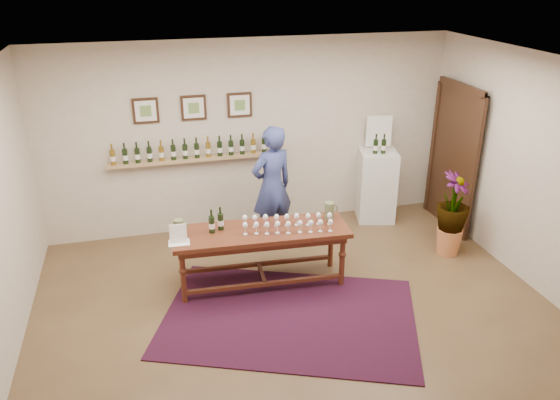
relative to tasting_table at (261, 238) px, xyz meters
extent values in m
plane|color=brown|center=(0.25, -0.75, -0.64)|extent=(6.00, 6.00, 0.00)
plane|color=beige|center=(0.25, 1.75, 0.76)|extent=(6.00, 0.00, 6.00)
plane|color=beige|center=(0.25, -3.25, 0.76)|extent=(6.00, 0.00, 6.00)
plane|color=beige|center=(3.25, -0.75, 0.76)|extent=(0.00, 5.00, 5.00)
plane|color=beige|center=(0.25, -0.75, 2.16)|extent=(6.00, 6.00, 0.00)
cube|color=tan|center=(-0.55, 1.66, 0.51)|extent=(2.50, 0.16, 0.04)
cube|color=black|center=(3.19, 0.95, 0.41)|extent=(0.10, 1.00, 2.10)
cube|color=black|center=(3.14, 0.95, 0.41)|extent=(0.04, 1.12, 2.22)
cube|color=black|center=(-1.20, 1.73, 1.24)|extent=(0.35, 0.03, 0.35)
cube|color=silver|center=(-1.20, 1.71, 1.24)|extent=(0.28, 0.01, 0.28)
cube|color=olive|center=(-1.20, 1.70, 1.24)|extent=(0.15, 0.00, 0.15)
cube|color=black|center=(-0.55, 1.73, 1.24)|extent=(0.35, 0.03, 0.35)
cube|color=silver|center=(-0.55, 1.71, 1.24)|extent=(0.28, 0.01, 0.28)
cube|color=olive|center=(-0.55, 1.70, 1.24)|extent=(0.15, 0.00, 0.15)
cube|color=black|center=(0.10, 1.73, 1.24)|extent=(0.35, 0.03, 0.35)
cube|color=silver|center=(0.10, 1.71, 1.24)|extent=(0.28, 0.01, 0.28)
cube|color=olive|center=(0.10, 1.70, 1.24)|extent=(0.15, 0.00, 0.15)
cube|color=#460C16|center=(0.14, -0.79, -0.64)|extent=(3.35, 2.83, 0.02)
cube|color=#4F1C13|center=(0.00, 0.00, 0.08)|extent=(2.17, 0.80, 0.06)
cube|color=#4F1C13|center=(0.00, 0.00, 0.02)|extent=(2.05, 0.67, 0.10)
cylinder|color=#4F1C13|center=(-0.98, -0.19, -0.29)|extent=(0.07, 0.07, 0.70)
cylinder|color=#4F1C13|center=(0.95, -0.30, -0.29)|extent=(0.07, 0.07, 0.70)
cylinder|color=#4F1C13|center=(-0.95, 0.30, -0.29)|extent=(0.07, 0.07, 0.70)
cylinder|color=#4F1C13|center=(0.98, 0.19, -0.29)|extent=(0.07, 0.07, 0.70)
cube|color=#4F1C13|center=(-0.01, -0.24, -0.51)|extent=(1.94, 0.16, 0.05)
cube|color=#4F1C13|center=(0.01, 0.24, -0.51)|extent=(1.94, 0.16, 0.05)
cube|color=#4F1C13|center=(0.00, 0.00, -0.51)|extent=(0.08, 0.49, 0.05)
cube|color=silver|center=(-0.99, -0.07, 0.22)|extent=(0.25, 0.19, 0.22)
cube|color=silver|center=(2.16, 1.42, -0.09)|extent=(0.67, 0.67, 1.11)
cube|color=silver|center=(2.22, 1.59, 0.73)|extent=(0.38, 0.11, 0.53)
cone|color=#C97343|center=(2.68, 0.10, -0.46)|extent=(0.35, 0.35, 0.37)
imported|color=black|center=(2.68, 0.10, 0.06)|extent=(0.76, 0.76, 0.65)
imported|color=navy|center=(0.39, 1.02, 0.23)|extent=(0.74, 0.60, 1.75)
camera|label=1|loc=(-1.29, -5.78, 3.10)|focal=35.00mm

